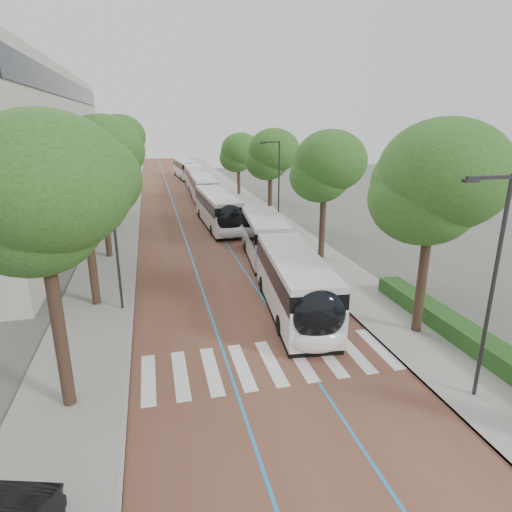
{
  "coord_description": "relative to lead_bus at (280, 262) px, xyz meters",
  "views": [
    {
      "loc": [
        -4.17,
        -14.13,
        9.65
      ],
      "look_at": [
        1.35,
        8.28,
        2.4
      ],
      "focal_mm": 30.0,
      "sensor_mm": 36.0,
      "label": 1
    }
  ],
  "objects": [
    {
      "name": "lane_line_right",
      "position": [
        -1.46,
        30.75,
        -1.6
      ],
      "size": [
        0.12,
        126.0,
        0.01
      ],
      "primitive_type": "cube",
      "color": "#257DBB",
      "rests_on": "road"
    },
    {
      "name": "bus_queued_2",
      "position": [
        -0.59,
        41.41,
        -0.0
      ],
      "size": [
        2.7,
        12.43,
        3.2
      ],
      "rotation": [
        0.0,
        0.0,
        -0.01
      ],
      "color": "white",
      "rests_on": "ground"
    },
    {
      "name": "road",
      "position": [
        -3.06,
        30.75,
        -1.62
      ],
      "size": [
        11.0,
        140.0,
        0.02
      ],
      "primitive_type": "cube",
      "color": "brown",
      "rests_on": "ground"
    },
    {
      "name": "lane_line_left",
      "position": [
        -4.66,
        30.75,
        -1.6
      ],
      "size": [
        0.12,
        126.0,
        0.01
      ],
      "primitive_type": "cube",
      "color": "#257DBB",
      "rests_on": "road"
    },
    {
      "name": "streetlight_near",
      "position": [
        3.56,
        -12.25,
        3.19
      ],
      "size": [
        1.82,
        0.2,
        8.0
      ],
      "color": "#2A2A2C",
      "rests_on": "sidewalk_right"
    },
    {
      "name": "trees_left",
      "position": [
        -10.56,
        16.25,
        5.47
      ],
      "size": [
        5.84,
        60.16,
        9.97
      ],
      "color": "black",
      "rests_on": "ground"
    },
    {
      "name": "sidewalk_left",
      "position": [
        -10.56,
        30.75,
        -1.57
      ],
      "size": [
        4.0,
        140.0,
        0.12
      ],
      "primitive_type": "cube",
      "color": "gray",
      "rests_on": "ground"
    },
    {
      "name": "streetlight_far",
      "position": [
        3.56,
        12.75,
        3.19
      ],
      "size": [
        1.82,
        0.2,
        8.0
      ],
      "color": "#2A2A2C",
      "rests_on": "sidewalk_right"
    },
    {
      "name": "kerb_right",
      "position": [
        2.54,
        30.75,
        -1.57
      ],
      "size": [
        0.2,
        140.0,
        0.14
      ],
      "primitive_type": "cube",
      "color": "gray",
      "rests_on": "ground"
    },
    {
      "name": "lead_bus",
      "position": [
        0.0,
        0.0,
        0.0
      ],
      "size": [
        4.31,
        18.55,
        3.2
      ],
      "rotation": [
        0.0,
        0.0,
        -0.1
      ],
      "color": "black",
      "rests_on": "ground"
    },
    {
      "name": "bus_queued_3",
      "position": [
        -1.02,
        54.7,
        -0.0
      ],
      "size": [
        3.32,
        12.53,
        3.2
      ],
      "rotation": [
        0.0,
        0.0,
        0.07
      ],
      "color": "white",
      "rests_on": "ground"
    },
    {
      "name": "sidewalk_right",
      "position": [
        4.44,
        30.75,
        -1.57
      ],
      "size": [
        4.0,
        140.0,
        0.12
      ],
      "primitive_type": "cube",
      "color": "gray",
      "rests_on": "ground"
    },
    {
      "name": "hedge",
      "position": [
        6.04,
        -9.25,
        -1.11
      ],
      "size": [
        1.2,
        14.0,
        0.8
      ],
      "primitive_type": "cube",
      "color": "#183D15",
      "rests_on": "sidewalk_right"
    },
    {
      "name": "trees_right",
      "position": [
        4.64,
        12.15,
        4.67
      ],
      "size": [
        5.61,
        47.48,
        9.3
      ],
      "color": "black",
      "rests_on": "ground"
    },
    {
      "name": "zebra_crossing",
      "position": [
        -2.86,
        -8.25,
        -1.6
      ],
      "size": [
        10.55,
        3.6,
        0.01
      ],
      "color": "silver",
      "rests_on": "ground"
    },
    {
      "name": "lamp_post_left",
      "position": [
        -9.16,
        -1.25,
        2.49
      ],
      "size": [
        0.14,
        0.14,
        8.0
      ],
      "primitive_type": "cylinder",
      "color": "#2A2A2C",
      "rests_on": "sidewalk_left"
    },
    {
      "name": "bus_queued_0",
      "position": [
        -1.15,
        16.39,
        -0.0
      ],
      "size": [
        2.87,
        12.46,
        3.2
      ],
      "rotation": [
        0.0,
        0.0,
        0.03
      ],
      "color": "white",
      "rests_on": "ground"
    },
    {
      "name": "ground",
      "position": [
        -3.06,
        -9.25,
        -1.63
      ],
      "size": [
        160.0,
        160.0,
        0.0
      ],
      "primitive_type": "plane",
      "color": "#51544C",
      "rests_on": "ground"
    },
    {
      "name": "kerb_left",
      "position": [
        -8.66,
        30.75,
        -1.57
      ],
      "size": [
        0.2,
        140.0,
        0.14
      ],
      "primitive_type": "cube",
      "color": "gray",
      "rests_on": "ground"
    },
    {
      "name": "bus_queued_1",
      "position": [
        -0.91,
        29.21,
        -0.0
      ],
      "size": [
        2.78,
        12.45,
        3.2
      ],
      "rotation": [
        0.0,
        0.0,
        -0.02
      ],
      "color": "white",
      "rests_on": "ground"
    }
  ]
}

